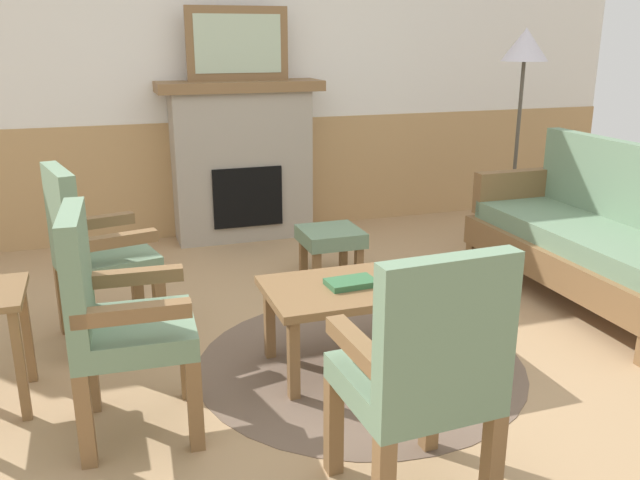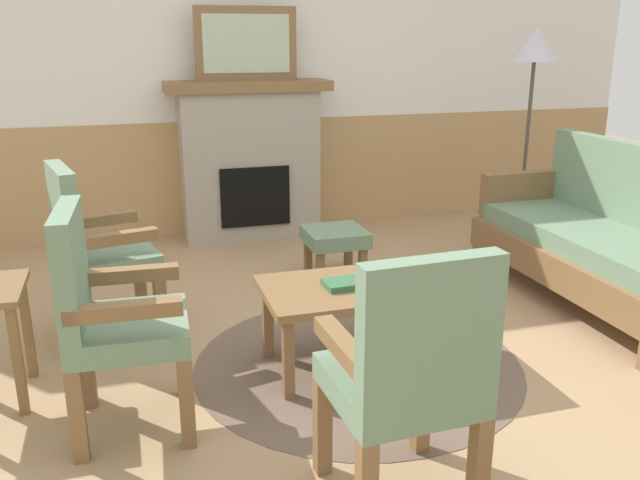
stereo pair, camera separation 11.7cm
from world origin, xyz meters
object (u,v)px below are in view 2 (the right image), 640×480
object	(u,v)px
couch	(603,243)
coffee_table	(359,294)
armchair_near_fireplace	(109,311)
framed_picture	(246,44)
footstool	(335,240)
armchair_front_left	(409,371)
fireplace	(250,159)
armchair_by_window_left	(93,245)
book_on_table	(348,283)
floor_lamp_by_couch	(534,59)

from	to	relation	value
couch	coffee_table	world-z (taller)	couch
armchair_near_fireplace	couch	bearing A→B (deg)	11.55
framed_picture	footstool	bearing A→B (deg)	-73.91
footstool	armchair_front_left	size ratio (longest dim) A/B	0.41
coffee_table	couch	bearing A→B (deg)	11.35
framed_picture	armchair_near_fireplace	world-z (taller)	framed_picture
fireplace	footstool	bearing A→B (deg)	-73.91
armchair_by_window_left	armchair_front_left	size ratio (longest dim) A/B	1.00
coffee_table	footstool	size ratio (longest dim) A/B	2.40
fireplace	armchair_front_left	world-z (taller)	fireplace
book_on_table	armchair_by_window_left	world-z (taller)	armchair_by_window_left
couch	floor_lamp_by_couch	world-z (taller)	floor_lamp_by_couch
book_on_table	armchair_by_window_left	distance (m)	1.41
couch	armchair_near_fireplace	bearing A→B (deg)	-168.45
coffee_table	armchair_front_left	distance (m)	1.09
framed_picture	footstool	world-z (taller)	framed_picture
book_on_table	armchair_front_left	size ratio (longest dim) A/B	0.24
armchair_near_fireplace	floor_lamp_by_couch	world-z (taller)	floor_lamp_by_couch
armchair_by_window_left	floor_lamp_by_couch	size ratio (longest dim) A/B	0.58
coffee_table	armchair_front_left	size ratio (longest dim) A/B	0.98
armchair_by_window_left	couch	bearing A→B (deg)	-7.00
armchair_near_fireplace	footstool	bearing A→B (deg)	45.41
book_on_table	armchair_near_fireplace	bearing A→B (deg)	-168.05
framed_picture	coffee_table	size ratio (longest dim) A/B	0.83
fireplace	framed_picture	size ratio (longest dim) A/B	1.62
couch	book_on_table	xyz separation A→B (m)	(-1.79, -0.36, 0.06)
armchair_by_window_left	armchair_front_left	distance (m)	2.07
armchair_near_fireplace	book_on_table	bearing A→B (deg)	11.95
footstool	armchair_by_window_left	distance (m)	1.64
coffee_table	armchair_front_left	xyz separation A→B (m)	(-0.21, -1.06, 0.15)
couch	footstool	distance (m)	1.70
couch	armchair_by_window_left	distance (m)	3.01
framed_picture	armchair_front_left	distance (m)	3.63
armchair_front_left	floor_lamp_by_couch	world-z (taller)	floor_lamp_by_couch
couch	armchair_by_window_left	xyz separation A→B (m)	(-2.99, 0.37, 0.14)
floor_lamp_by_couch	footstool	bearing A→B (deg)	-165.07
couch	footstool	bearing A→B (deg)	148.94
coffee_table	armchair_near_fireplace	world-z (taller)	armchair_near_fireplace
armchair_front_left	floor_lamp_by_couch	bearing A→B (deg)	50.97
framed_picture	armchair_front_left	bearing A→B (deg)	-92.16
coffee_table	book_on_table	distance (m)	0.09
couch	fireplace	bearing A→B (deg)	130.95
fireplace	footstool	size ratio (longest dim) A/B	3.25
book_on_table	armchair_near_fireplace	world-z (taller)	armchair_near_fireplace
couch	book_on_table	bearing A→B (deg)	-168.70
fireplace	armchair_by_window_left	size ratio (longest dim) A/B	1.33
armchair_near_fireplace	armchair_by_window_left	world-z (taller)	same
armchair_near_fireplace	armchair_by_window_left	xyz separation A→B (m)	(-0.08, 0.96, 0.00)
armchair_front_left	book_on_table	bearing A→B (deg)	82.10
armchair_by_window_left	armchair_front_left	world-z (taller)	same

